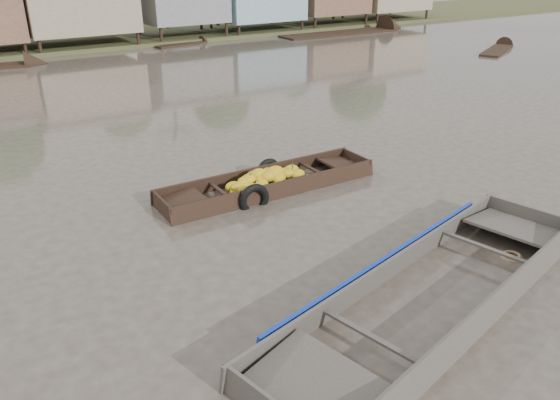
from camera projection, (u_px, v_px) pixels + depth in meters
ground at (333, 252)px, 11.39m from camera, size 120.00×120.00×0.00m
banana_boat at (266, 184)px, 14.26m from camera, size 6.01×1.63×0.86m
viewer_boat at (433, 298)px, 9.77m from camera, size 8.50×3.90×0.66m
distant_boats at (206, 51)px, 34.06m from camera, size 47.83×15.01×0.35m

